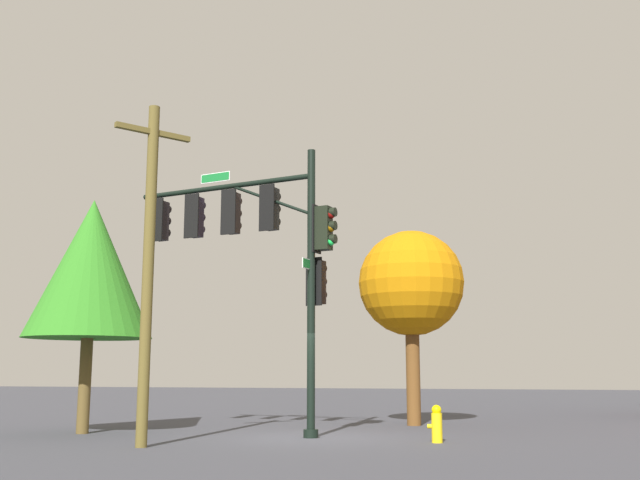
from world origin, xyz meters
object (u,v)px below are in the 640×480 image
utility_pole (148,263)px  tree_near (411,284)px  signal_pole_assembly (258,238)px  fire_hydrant (437,424)px  tree_mid (91,269)px

utility_pole → tree_near: size_ratio=1.27×
signal_pole_assembly → tree_near: signal_pole_assembly is taller
utility_pole → fire_hydrant: size_ratio=9.00×
utility_pole → tree_near: bearing=-116.9°
signal_pole_assembly → tree_mid: (4.45, 0.85, -0.75)m
tree_mid → fire_hydrant: bearing=-179.5°
fire_hydrant → tree_near: (1.50, -5.49, 3.81)m
utility_pole → tree_mid: 4.41m
tree_mid → tree_near: bearing=-143.8°
tree_near → tree_mid: bearing=36.2°
fire_hydrant → tree_near: tree_near is taller
signal_pole_assembly → tree_near: size_ratio=1.22×
fire_hydrant → tree_near: size_ratio=0.14×
signal_pole_assembly → utility_pole: bearing=73.5°
utility_pole → tree_mid: (3.36, -2.83, 0.38)m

